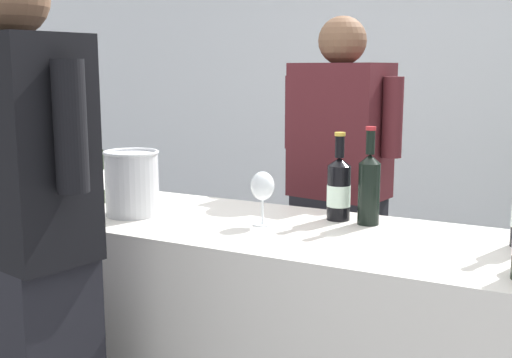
% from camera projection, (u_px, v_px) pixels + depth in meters
% --- Properties ---
extents(wall_back, '(8.00, 0.10, 2.80)m').
position_uv_depth(wall_back, '(436.00, 69.00, 4.24)').
color(wall_back, silver).
rests_on(wall_back, ground_plane).
extents(counter, '(2.34, 0.62, 0.90)m').
position_uv_depth(counter, '(260.00, 354.00, 2.13)').
color(counter, beige).
rests_on(counter, ground_plane).
extents(wine_bottle_0, '(0.08, 0.08, 0.30)m').
position_uv_depth(wine_bottle_0, '(339.00, 188.00, 2.11)').
color(wine_bottle_0, black).
rests_on(wine_bottle_0, counter).
extents(wine_bottle_2, '(0.08, 0.08, 0.32)m').
position_uv_depth(wine_bottle_2, '(64.00, 165.00, 2.55)').
color(wine_bottle_2, black).
rests_on(wine_bottle_2, counter).
extents(wine_bottle_3, '(0.07, 0.07, 0.32)m').
position_uv_depth(wine_bottle_3, '(369.00, 186.00, 2.04)').
color(wine_bottle_3, black).
rests_on(wine_bottle_3, counter).
extents(wine_bottle_5, '(0.07, 0.07, 0.33)m').
position_uv_depth(wine_bottle_5, '(95.00, 172.00, 2.36)').
color(wine_bottle_5, black).
rests_on(wine_bottle_5, counter).
extents(wine_bottle_7, '(0.07, 0.07, 0.31)m').
position_uv_depth(wine_bottle_7, '(16.00, 177.00, 2.30)').
color(wine_bottle_7, black).
rests_on(wine_bottle_7, counter).
extents(wine_glass, '(0.08, 0.08, 0.18)m').
position_uv_depth(wine_glass, '(262.00, 188.00, 2.03)').
color(wine_glass, silver).
rests_on(wine_glass, counter).
extents(ice_bucket, '(0.19, 0.19, 0.22)m').
position_uv_depth(ice_bucket, '(132.00, 183.00, 2.17)').
color(ice_bucket, silver).
rests_on(ice_bucket, counter).
extents(person_server, '(0.53, 0.30, 1.61)m').
position_uv_depth(person_server, '(338.00, 216.00, 2.66)').
color(person_server, black).
rests_on(person_server, ground_plane).
extents(person_guest, '(0.57, 0.32, 1.70)m').
position_uv_depth(person_guest, '(26.00, 276.00, 1.76)').
color(person_guest, black).
rests_on(person_guest, ground_plane).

